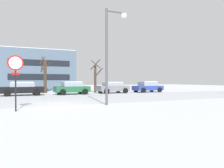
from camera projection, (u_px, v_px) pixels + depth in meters
ground_plane at (58, 104)px, 13.86m from camera, size 120.00×120.00×0.00m
road_surface at (49, 100)px, 17.34m from camera, size 80.00×9.65×0.00m
stop_sign at (16, 72)px, 10.65m from camera, size 0.76×0.14×2.81m
street_lamp at (110, 47)px, 13.47m from camera, size 1.47×0.36×6.07m
parked_car_black at (22, 88)px, 22.18m from camera, size 4.28×2.19×1.42m
parked_car_green at (72, 88)px, 23.99m from camera, size 3.89×2.14×1.45m
parked_car_gray at (113, 87)px, 26.38m from camera, size 3.96×2.23×1.39m
parked_car_blue at (148, 87)px, 28.56m from camera, size 4.07×2.10×1.46m
tree_far_left at (45, 75)px, 26.71m from camera, size 1.59×1.21×4.64m
tree_far_mid at (95, 77)px, 28.10m from camera, size 1.72×1.72×4.45m
building_far_left at (37, 71)px, 36.65m from camera, size 10.85×11.75×6.35m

